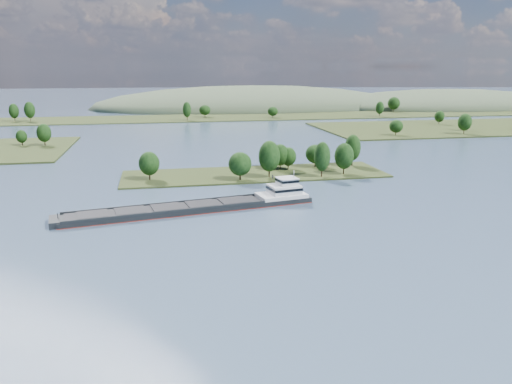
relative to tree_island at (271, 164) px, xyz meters
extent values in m
plane|color=#3A4C64|center=(-6.17, -59.38, -4.10)|extent=(1800.00, 1800.00, 0.00)
cube|color=#283316|center=(-6.17, 0.62, -4.10)|extent=(100.00, 30.00, 1.20)
cylinder|color=black|center=(16.99, -10.21, -1.36)|extent=(0.50, 0.50, 4.29)
ellipsoid|color=black|center=(16.99, -10.21, 4.10)|extent=(6.01, 6.01, 11.03)
cylinder|color=black|center=(2.37, 13.06, -1.77)|extent=(0.50, 0.50, 3.47)
ellipsoid|color=black|center=(2.37, 13.06, 2.64)|extent=(7.38, 7.38, 8.92)
cylinder|color=black|center=(-2.35, -7.29, -1.29)|extent=(0.50, 0.50, 4.43)
ellipsoid|color=black|center=(-2.35, -7.29, 4.34)|extent=(8.03, 8.03, 11.38)
cylinder|color=black|center=(4.95, 5.37, -1.83)|extent=(0.50, 0.50, 3.35)
ellipsoid|color=black|center=(4.95, 5.37, 2.44)|extent=(6.80, 6.80, 8.62)
cylinder|color=black|center=(-13.60, -9.48, -1.85)|extent=(0.50, 0.50, 3.31)
ellipsoid|color=black|center=(-13.60, -9.48, 2.36)|extent=(8.45, 8.45, 8.50)
cylinder|color=black|center=(-45.63, -2.78, -1.82)|extent=(0.50, 0.50, 3.35)
ellipsoid|color=black|center=(-45.63, -2.78, 2.44)|extent=(7.49, 7.49, 8.63)
cylinder|color=black|center=(8.33, 5.60, -2.05)|extent=(0.50, 0.50, 2.90)
ellipsoid|color=black|center=(8.33, 5.60, 1.63)|extent=(6.41, 6.41, 7.46)
cylinder|color=black|center=(36.21, 7.83, -1.39)|extent=(0.50, 0.50, 4.22)
ellipsoid|color=black|center=(36.21, 7.83, 3.97)|extent=(6.58, 6.58, 10.85)
cylinder|color=black|center=(26.78, -7.07, -1.56)|extent=(0.50, 0.50, 3.88)
ellipsoid|color=black|center=(26.78, -7.07, 3.38)|extent=(7.35, 7.35, 9.98)
cylinder|color=black|center=(20.45, 8.35, -2.01)|extent=(0.50, 0.50, 2.99)
ellipsoid|color=black|center=(20.45, 8.35, 1.80)|extent=(8.10, 8.10, 7.69)
cylinder|color=black|center=(-99.21, 88.83, -1.47)|extent=(0.50, 0.50, 3.67)
ellipsoid|color=black|center=(-99.21, 88.83, 3.20)|extent=(7.36, 7.36, 9.44)
cylinder|color=black|center=(-110.84, 91.72, -2.00)|extent=(0.50, 0.50, 2.61)
ellipsoid|color=black|center=(-110.84, 91.72, 1.32)|extent=(5.57, 5.57, 6.71)
cylinder|color=black|center=(96.82, 90.17, -1.81)|extent=(0.50, 0.50, 2.99)
ellipsoid|color=black|center=(96.82, 90.17, 2.00)|extent=(8.05, 8.05, 7.69)
cylinder|color=black|center=(139.90, 87.41, -1.30)|extent=(0.50, 0.50, 4.00)
ellipsoid|color=black|center=(139.90, 87.41, 3.79)|extent=(8.22, 8.22, 10.30)
cylinder|color=black|center=(150.83, 102.26, -1.61)|extent=(0.50, 0.50, 3.38)
ellipsoid|color=black|center=(150.83, 102.26, 2.69)|extent=(5.72, 5.72, 8.70)
cylinder|color=black|center=(153.51, 137.68, -1.76)|extent=(0.50, 0.50, 3.08)
ellipsoid|color=black|center=(153.51, 137.68, 2.16)|extent=(6.91, 6.91, 7.93)
cube|color=#283316|center=(-6.17, 220.62, -4.10)|extent=(900.00, 60.00, 1.20)
cylinder|color=black|center=(-145.88, 219.34, -1.34)|extent=(0.50, 0.50, 4.32)
ellipsoid|color=black|center=(-145.88, 219.34, 4.15)|extent=(7.12, 7.12, 11.11)
cylinder|color=black|center=(137.65, 200.68, -1.50)|extent=(0.50, 0.50, 4.00)
ellipsoid|color=black|center=(137.65, 200.68, 3.59)|extent=(6.72, 6.72, 10.29)
cylinder|color=black|center=(-3.20, 224.35, -1.92)|extent=(0.50, 0.50, 3.16)
ellipsoid|color=black|center=(-3.20, 224.35, 2.10)|extent=(9.16, 9.16, 8.13)
cylinder|color=black|center=(167.37, 235.85, -1.29)|extent=(0.50, 0.50, 4.42)
ellipsoid|color=black|center=(167.37, 235.85, 4.33)|extent=(10.73, 10.73, 11.38)
cylinder|color=black|center=(-134.23, 216.72, -1.12)|extent=(0.50, 0.50, 4.77)
ellipsoid|color=black|center=(-134.23, 216.72, 4.94)|extent=(7.83, 7.83, 12.26)
cylinder|color=black|center=(49.68, 208.70, -2.09)|extent=(0.50, 0.50, 2.83)
ellipsoid|color=black|center=(49.68, 208.70, 1.51)|extent=(8.34, 8.34, 7.27)
cylinder|color=black|center=(-19.00, 201.24, -1.22)|extent=(0.50, 0.50, 4.57)
ellipsoid|color=black|center=(-19.00, 201.24, 4.59)|extent=(6.28, 6.28, 11.74)
ellipsoid|color=#3E4D35|center=(253.83, 290.62, -4.10)|extent=(260.00, 140.00, 36.00)
ellipsoid|color=#3E4D35|center=(53.83, 320.62, -4.10)|extent=(320.00, 160.00, 44.00)
cube|color=black|center=(-33.53, -44.10, -3.65)|extent=(73.23, 21.40, 2.00)
cube|color=maroon|center=(-33.53, -44.10, -4.06)|extent=(73.44, 21.61, 0.23)
cube|color=black|center=(-41.46, -40.95, -2.37)|extent=(55.61, 10.00, 0.73)
cube|color=black|center=(-39.94, -49.73, -2.37)|extent=(55.61, 10.00, 0.73)
cube|color=black|center=(-40.70, -45.34, -2.51)|extent=(55.16, 17.39, 0.27)
cube|color=black|center=(-60.41, -48.76, -2.24)|extent=(9.34, 8.75, 0.32)
cube|color=black|center=(-50.55, -47.05, -2.24)|extent=(9.34, 8.75, 0.32)
cube|color=black|center=(-40.70, -45.34, -2.24)|extent=(9.34, 8.75, 0.32)
cube|color=black|center=(-30.84, -43.63, -2.24)|extent=(9.34, 8.75, 0.32)
cube|color=black|center=(-20.99, -41.92, -2.24)|extent=(9.34, 8.75, 0.32)
cube|color=black|center=(-69.82, -50.40, -3.28)|extent=(4.09, 8.53, 1.82)
cylinder|color=black|center=(-68.92, -50.24, -2.01)|extent=(0.25, 0.25, 2.00)
cube|color=silver|center=(-5.75, -39.28, -2.10)|extent=(15.83, 11.09, 1.09)
cube|color=silver|center=(-4.86, -39.12, -0.28)|extent=(10.20, 8.72, 2.73)
cube|color=black|center=(-4.86, -39.12, 0.08)|extent=(10.41, 8.93, 0.82)
cube|color=silver|center=(-3.96, -38.97, 2.08)|extent=(6.31, 6.31, 2.00)
cube|color=black|center=(-3.96, -38.97, 2.45)|extent=(6.52, 6.52, 0.73)
cube|color=silver|center=(-3.96, -38.97, 3.17)|extent=(6.73, 6.73, 0.18)
cylinder|color=silver|center=(-1.72, -38.58, 4.26)|extent=(0.21, 0.21, 2.36)
cylinder|color=black|center=(-8.01, -36.90, 3.36)|extent=(0.53, 0.53, 1.09)
camera|label=1|loc=(-42.50, -183.00, 36.25)|focal=35.00mm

